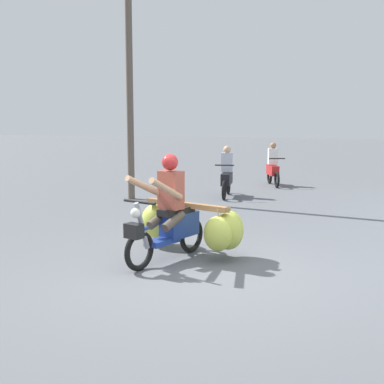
% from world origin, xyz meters
% --- Properties ---
extents(ground_plane, '(120.00, 120.00, 0.00)m').
position_xyz_m(ground_plane, '(0.00, 0.00, 0.00)').
color(ground_plane, '#56595E').
extents(motorbike_main_loaded, '(1.86, 1.99, 1.58)m').
position_xyz_m(motorbike_main_loaded, '(-0.57, 0.97, 0.51)').
color(motorbike_main_loaded, black).
rests_on(motorbike_main_loaded, ground).
extents(motorbike_distant_ahead_left, '(0.57, 1.60, 1.40)m').
position_xyz_m(motorbike_distant_ahead_left, '(-1.85, 7.01, 0.57)').
color(motorbike_distant_ahead_left, black).
rests_on(motorbike_distant_ahead_left, ground).
extents(motorbike_distant_ahead_right, '(0.82, 1.51, 1.40)m').
position_xyz_m(motorbike_distant_ahead_right, '(-1.20, 9.91, 0.57)').
color(motorbike_distant_ahead_right, black).
rests_on(motorbike_distant_ahead_right, ground).
extents(utility_pole, '(0.18, 0.18, 6.56)m').
position_xyz_m(utility_pole, '(-4.12, 5.71, 3.28)').
color(utility_pole, brown).
rests_on(utility_pole, ground).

